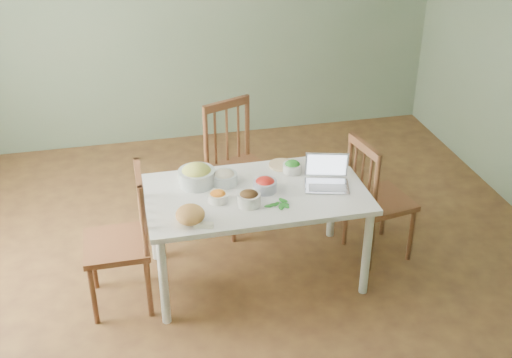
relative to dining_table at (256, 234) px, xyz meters
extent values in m
cube|color=#44291C|center=(-0.10, -0.03, -0.36)|extent=(5.00, 5.00, 0.00)
cube|color=slate|center=(-0.10, 2.47, 0.99)|extent=(5.00, 0.00, 2.70)
ellipsoid|color=tan|center=(-0.49, -0.29, 0.42)|extent=(0.19, 0.19, 0.12)
cube|color=white|center=(-0.42, -0.36, 0.37)|extent=(0.13, 0.07, 0.03)
cylinder|color=beige|center=(0.27, 0.32, 0.37)|extent=(0.20, 0.20, 0.02)
camera|label=1|loc=(-0.85, -3.74, 2.62)|focal=45.20mm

